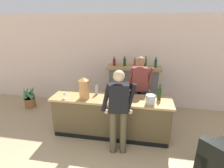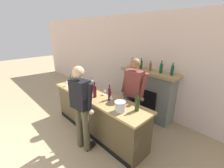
{
  "view_description": "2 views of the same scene",
  "coord_description": "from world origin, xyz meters",
  "px_view_note": "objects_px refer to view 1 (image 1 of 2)",
  "views": [
    {
      "loc": [
        0.75,
        -0.63,
        2.54
      ],
      "look_at": [
        0.05,
        3.34,
        1.09
      ],
      "focal_mm": 28.0,
      "sensor_mm": 36.0,
      "label": 1
    },
    {
      "loc": [
        2.56,
        0.96,
        2.31
      ],
      "look_at": [
        0.24,
        3.2,
        1.15
      ],
      "focal_mm": 24.0,
      "sensor_mm": 36.0,
      "label": 2
    }
  ],
  "objects_px": {
    "copper_dispenser": "(84,88)",
    "wine_bottle_chardonnay_pale": "(159,93)",
    "ice_bucket_steel": "(150,99)",
    "wine_glass_front_left": "(65,93)",
    "person_customer": "(118,110)",
    "wine_glass_near_bucket": "(132,95)",
    "wine_bottle_merlot_tall": "(112,93)",
    "wine_bottle_burgundy_dark": "(97,89)",
    "wine_bottle_port_short": "(127,92)",
    "person_bartender": "(139,89)",
    "potted_plant_corner": "(29,98)",
    "fireplace_stone": "(133,87)",
    "wine_glass_mid_counter": "(116,92)"
  },
  "relations": [
    {
      "from": "person_bartender",
      "to": "wine_glass_front_left",
      "type": "relative_size",
      "value": 10.69
    },
    {
      "from": "person_customer",
      "to": "wine_bottle_merlot_tall",
      "type": "relative_size",
      "value": 5.1
    },
    {
      "from": "person_bartender",
      "to": "copper_dispenser",
      "type": "relative_size",
      "value": 3.69
    },
    {
      "from": "potted_plant_corner",
      "to": "wine_bottle_chardonnay_pale",
      "type": "height_order",
      "value": "wine_bottle_chardonnay_pale"
    },
    {
      "from": "ice_bucket_steel",
      "to": "wine_bottle_port_short",
      "type": "bearing_deg",
      "value": 157.76
    },
    {
      "from": "wine_bottle_chardonnay_pale",
      "to": "wine_bottle_merlot_tall",
      "type": "xyz_separation_m",
      "value": [
        -0.99,
        -0.18,
        -0.0
      ]
    },
    {
      "from": "ice_bucket_steel",
      "to": "wine_glass_near_bucket",
      "type": "height_order",
      "value": "ice_bucket_steel"
    },
    {
      "from": "wine_bottle_burgundy_dark",
      "to": "wine_glass_front_left",
      "type": "xyz_separation_m",
      "value": [
        -0.63,
        -0.36,
        -0.01
      ]
    },
    {
      "from": "person_bartender",
      "to": "wine_bottle_chardonnay_pale",
      "type": "distance_m",
      "value": 0.64
    },
    {
      "from": "wine_bottle_burgundy_dark",
      "to": "ice_bucket_steel",
      "type": "bearing_deg",
      "value": -13.81
    },
    {
      "from": "fireplace_stone",
      "to": "wine_glass_near_bucket",
      "type": "xyz_separation_m",
      "value": [
        0.06,
        -1.45,
        0.38
      ]
    },
    {
      "from": "fireplace_stone",
      "to": "wine_bottle_port_short",
      "type": "distance_m",
      "value": 1.45
    },
    {
      "from": "person_customer",
      "to": "ice_bucket_steel",
      "type": "distance_m",
      "value": 0.74
    },
    {
      "from": "potted_plant_corner",
      "to": "wine_glass_near_bucket",
      "type": "xyz_separation_m",
      "value": [
        3.21,
        -0.94,
        0.75
      ]
    },
    {
      "from": "wine_bottle_merlot_tall",
      "to": "wine_glass_front_left",
      "type": "xyz_separation_m",
      "value": [
        -1.04,
        -0.11,
        -0.03
      ]
    },
    {
      "from": "person_bartender",
      "to": "wine_glass_near_bucket",
      "type": "xyz_separation_m",
      "value": [
        -0.13,
        -0.56,
        0.07
      ]
    },
    {
      "from": "person_bartender",
      "to": "wine_bottle_burgundy_dark",
      "type": "relative_size",
      "value": 6.08
    },
    {
      "from": "ice_bucket_steel",
      "to": "wine_bottle_merlot_tall",
      "type": "bearing_deg",
      "value": 175.96
    },
    {
      "from": "wine_bottle_merlot_tall",
      "to": "wine_glass_mid_counter",
      "type": "xyz_separation_m",
      "value": [
        0.05,
        0.23,
        -0.05
      ]
    },
    {
      "from": "ice_bucket_steel",
      "to": "wine_bottle_merlot_tall",
      "type": "height_order",
      "value": "wine_bottle_merlot_tall"
    },
    {
      "from": "ice_bucket_steel",
      "to": "wine_glass_front_left",
      "type": "xyz_separation_m",
      "value": [
        -1.84,
        -0.06,
        0.02
      ]
    },
    {
      "from": "wine_glass_mid_counter",
      "to": "person_customer",
      "type": "bearing_deg",
      "value": -78.46
    },
    {
      "from": "person_bartender",
      "to": "wine_glass_mid_counter",
      "type": "bearing_deg",
      "value": -140.68
    },
    {
      "from": "copper_dispenser",
      "to": "wine_bottle_burgundy_dark",
      "type": "relative_size",
      "value": 1.65
    },
    {
      "from": "fireplace_stone",
      "to": "wine_glass_mid_counter",
      "type": "distance_m",
      "value": 1.39
    },
    {
      "from": "copper_dispenser",
      "to": "wine_glass_front_left",
      "type": "bearing_deg",
      "value": -168.62
    },
    {
      "from": "potted_plant_corner",
      "to": "person_bartender",
      "type": "height_order",
      "value": "person_bartender"
    },
    {
      "from": "person_bartender",
      "to": "wine_glass_mid_counter",
      "type": "relative_size",
      "value": 12.22
    },
    {
      "from": "potted_plant_corner",
      "to": "wine_bottle_burgundy_dark",
      "type": "relative_size",
      "value": 2.39
    },
    {
      "from": "wine_bottle_merlot_tall",
      "to": "wine_bottle_burgundy_dark",
      "type": "bearing_deg",
      "value": 149.5
    },
    {
      "from": "person_bartender",
      "to": "ice_bucket_steel",
      "type": "xyz_separation_m",
      "value": [
        0.24,
        -0.7,
        0.05
      ]
    },
    {
      "from": "person_customer",
      "to": "wine_bottle_chardonnay_pale",
      "type": "distance_m",
      "value": 1.04
    },
    {
      "from": "ice_bucket_steel",
      "to": "wine_bottle_burgundy_dark",
      "type": "relative_size",
      "value": 0.69
    },
    {
      "from": "wine_bottle_burgundy_dark",
      "to": "wine_glass_near_bucket",
      "type": "distance_m",
      "value": 0.85
    },
    {
      "from": "copper_dispenser",
      "to": "wine_bottle_chardonnay_pale",
      "type": "relative_size",
      "value": 1.38
    },
    {
      "from": "potted_plant_corner",
      "to": "person_customer",
      "type": "distance_m",
      "value": 3.4
    },
    {
      "from": "ice_bucket_steel",
      "to": "wine_glass_front_left",
      "type": "relative_size",
      "value": 1.21
    },
    {
      "from": "wine_bottle_merlot_tall",
      "to": "fireplace_stone",
      "type": "bearing_deg",
      "value": 76.48
    },
    {
      "from": "wine_bottle_burgundy_dark",
      "to": "wine_bottle_port_short",
      "type": "distance_m",
      "value": 0.73
    },
    {
      "from": "copper_dispenser",
      "to": "wine_bottle_merlot_tall",
      "type": "distance_m",
      "value": 0.62
    },
    {
      "from": "copper_dispenser",
      "to": "wine_bottle_burgundy_dark",
      "type": "xyz_separation_m",
      "value": [
        0.21,
        0.27,
        -0.11
      ]
    },
    {
      "from": "ice_bucket_steel",
      "to": "wine_bottle_burgundy_dark",
      "type": "xyz_separation_m",
      "value": [
        -1.21,
        0.3,
        0.03
      ]
    },
    {
      "from": "ice_bucket_steel",
      "to": "wine_bottle_merlot_tall",
      "type": "xyz_separation_m",
      "value": [
        -0.8,
        0.06,
        0.06
      ]
    },
    {
      "from": "copper_dispenser",
      "to": "wine_bottle_chardonnay_pale",
      "type": "height_order",
      "value": "copper_dispenser"
    },
    {
      "from": "ice_bucket_steel",
      "to": "wine_bottle_port_short",
      "type": "distance_m",
      "value": 0.53
    },
    {
      "from": "wine_bottle_port_short",
      "to": "wine_glass_front_left",
      "type": "distance_m",
      "value": 1.37
    },
    {
      "from": "person_bartender",
      "to": "copper_dispenser",
      "type": "distance_m",
      "value": 1.37
    },
    {
      "from": "person_customer",
      "to": "ice_bucket_steel",
      "type": "height_order",
      "value": "person_customer"
    },
    {
      "from": "wine_glass_front_left",
      "to": "wine_glass_near_bucket",
      "type": "relative_size",
      "value": 1.01
    },
    {
      "from": "copper_dispenser",
      "to": "wine_glass_front_left",
      "type": "xyz_separation_m",
      "value": [
        -0.42,
        -0.08,
        -0.12
      ]
    }
  ]
}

